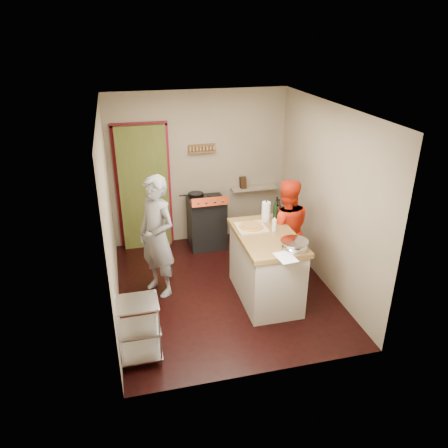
% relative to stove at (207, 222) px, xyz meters
% --- Properties ---
extents(floor, '(3.50, 3.50, 0.00)m').
position_rel_stove_xyz_m(floor, '(-0.05, -1.42, -0.45)').
color(floor, black).
rests_on(floor, ground).
extents(back_wall, '(3.00, 0.44, 2.60)m').
position_rel_stove_xyz_m(back_wall, '(-0.69, 0.36, 0.68)').
color(back_wall, gray).
rests_on(back_wall, ground).
extents(left_wall, '(0.04, 3.50, 2.60)m').
position_rel_stove_xyz_m(left_wall, '(-1.55, -1.42, 0.85)').
color(left_wall, gray).
rests_on(left_wall, ground).
extents(right_wall, '(0.04, 3.50, 2.60)m').
position_rel_stove_xyz_m(right_wall, '(1.45, -1.42, 0.85)').
color(right_wall, gray).
rests_on(right_wall, ground).
extents(ceiling, '(3.00, 3.50, 0.02)m').
position_rel_stove_xyz_m(ceiling, '(-0.05, -1.42, 2.16)').
color(ceiling, white).
rests_on(ceiling, back_wall).
extents(stove, '(0.60, 0.63, 1.00)m').
position_rel_stove_xyz_m(stove, '(0.00, 0.00, 0.00)').
color(stove, black).
rests_on(stove, ground).
extents(wire_shelving, '(0.48, 0.40, 0.80)m').
position_rel_stove_xyz_m(wire_shelving, '(-1.33, -2.62, -0.01)').
color(wire_shelving, silver).
rests_on(wire_shelving, ground).
extents(island, '(0.77, 1.46, 1.29)m').
position_rel_stove_xyz_m(island, '(0.47, -1.76, 0.06)').
color(island, '#BBB29F').
rests_on(island, ground).
extents(person_stripe, '(0.71, 0.76, 1.74)m').
position_rel_stove_xyz_m(person_stripe, '(-0.95, -1.25, 0.42)').
color(person_stripe, '#BABBBF').
rests_on(person_stripe, ground).
extents(person_red, '(0.86, 0.73, 1.56)m').
position_rel_stove_xyz_m(person_red, '(0.91, -1.30, 0.33)').
color(person_red, red).
rests_on(person_red, ground).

